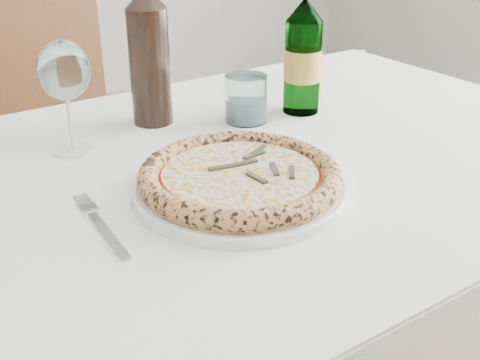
{
  "coord_description": "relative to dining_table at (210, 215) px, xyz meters",
  "views": [
    {
      "loc": [
        -0.22,
        -0.54,
        1.16
      ],
      "look_at": [
        0.16,
        0.14,
        0.78
      ],
      "focal_mm": 45.0,
      "sensor_mm": 36.0,
      "label": 1
    }
  ],
  "objects": [
    {
      "name": "dining_table",
      "position": [
        0.0,
        0.0,
        0.0
      ],
      "size": [
        1.53,
        0.98,
        0.76
      ],
      "color": "brown",
      "rests_on": "floor"
    },
    {
      "name": "wine_glass",
      "position": [
        -0.17,
        0.17,
        0.22
      ],
      "size": [
        0.08,
        0.08,
        0.19
      ],
      "color": "silver",
      "rests_on": "dining_table"
    },
    {
      "name": "plate",
      "position": [
        0.0,
        -0.1,
        0.1
      ],
      "size": [
        0.31,
        0.31,
        0.02
      ],
      "color": "white",
      "rests_on": "dining_table"
    },
    {
      "name": "beer_bottle",
      "position": [
        0.28,
        0.15,
        0.2
      ],
      "size": [
        0.07,
        0.07,
        0.27
      ],
      "color": "#256327",
      "rests_on": "dining_table"
    },
    {
      "name": "pizza",
      "position": [
        -0.0,
        -0.1,
        0.11
      ],
      "size": [
        0.29,
        0.29,
        0.03
      ],
      "color": "#EFA254",
      "rests_on": "plate"
    },
    {
      "name": "fork",
      "position": [
        -0.21,
        -0.1,
        0.09
      ],
      "size": [
        0.02,
        0.18,
        0.0
      ],
      "color": "#8D919E",
      "rests_on": "dining_table"
    },
    {
      "name": "wine_bottle",
      "position": [
        0.0,
        0.23,
        0.22
      ],
      "size": [
        0.07,
        0.07,
        0.3
      ],
      "color": "black",
      "rests_on": "dining_table"
    },
    {
      "name": "tumbler",
      "position": [
        0.16,
        0.15,
        0.12
      ],
      "size": [
        0.08,
        0.08,
        0.09
      ],
      "color": "silver",
      "rests_on": "dining_table"
    },
    {
      "name": "chair_far",
      "position": [
        -0.09,
        0.81,
        -0.14
      ],
      "size": [
        0.52,
        0.52,
        0.93
      ],
      "color": "brown",
      "rests_on": "floor"
    }
  ]
}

